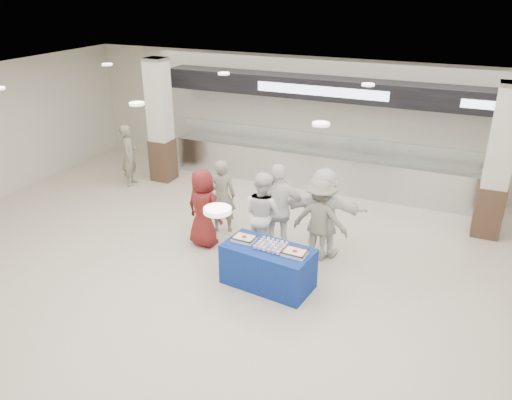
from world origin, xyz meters
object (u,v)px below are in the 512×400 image
at_px(sheet_cake_left, 244,238).
at_px(sheet_cake_right, 295,252).
at_px(civilian_maroon, 203,208).
at_px(soldier_bg, 130,155).
at_px(soldier_b, 320,219).
at_px(chef_tall, 263,214).
at_px(display_table, 268,266).
at_px(chef_short, 279,210).
at_px(cupcake_tray, 271,246).
at_px(soldier_a, 222,196).
at_px(civilian_white, 323,212).

distance_m(sheet_cake_left, sheet_cake_right, 0.99).
distance_m(sheet_cake_left, civilian_maroon, 1.48).
xyz_separation_m(sheet_cake_left, soldier_bg, (-4.60, 2.87, 0.01)).
bearing_deg(soldier_b, chef_tall, 15.47).
relative_size(display_table, chef_short, 0.84).
distance_m(display_table, cupcake_tray, 0.41).
height_order(sheet_cake_left, soldier_a, soldier_a).
height_order(sheet_cake_left, soldier_b, soldier_b).
bearing_deg(sheet_cake_right, display_table, 175.10).
height_order(display_table, chef_short, chef_short).
height_order(cupcake_tray, soldier_b, soldier_b).
bearing_deg(sheet_cake_right, soldier_bg, 151.78).
bearing_deg(chef_tall, display_table, 140.57).
bearing_deg(soldier_b, civilian_maroon, 10.79).
bearing_deg(civilian_white, civilian_maroon, 3.58).
xyz_separation_m(soldier_a, chef_tall, (1.17, -0.55, 0.05)).
height_order(cupcake_tray, soldier_a, soldier_a).
distance_m(cupcake_tray, soldier_bg, 5.90).
xyz_separation_m(display_table, soldier_bg, (-5.08, 2.95, 0.43)).
bearing_deg(chef_short, soldier_b, 165.83).
bearing_deg(display_table, soldier_bg, 157.14).
relative_size(cupcake_tray, chef_short, 0.25).
bearing_deg(civilian_white, chef_short, 8.70).
height_order(soldier_a, chef_short, chef_short).
bearing_deg(display_table, chef_tall, 124.72).
height_order(civilian_maroon, civilian_white, civilian_white).
relative_size(display_table, sheet_cake_right, 3.79).
relative_size(cupcake_tray, civilian_white, 0.26).
xyz_separation_m(civilian_maroon, soldier_bg, (-3.34, 2.09, 0.00)).
height_order(soldier_b, civilian_white, civilian_white).
xyz_separation_m(chef_tall, soldier_b, (1.05, 0.29, -0.02)).
height_order(civilian_maroon, soldier_a, civilian_maroon).
bearing_deg(chef_tall, civilian_maroon, 29.50).
distance_m(civilian_maroon, soldier_a, 0.69).
height_order(cupcake_tray, chef_short, chef_short).
bearing_deg(civilian_maroon, soldier_bg, -21.04).
relative_size(sheet_cake_right, chef_tall, 0.24).
relative_size(soldier_b, soldier_bg, 1.03).
xyz_separation_m(sheet_cake_left, sheet_cake_right, (0.98, -0.12, 0.00)).
xyz_separation_m(civilian_maroon, soldier_b, (2.28, 0.42, 0.02)).
height_order(sheet_cake_right, soldier_a, soldier_a).
relative_size(sheet_cake_right, civilian_maroon, 0.25).
relative_size(cupcake_tray, chef_tall, 0.27).
height_order(chef_short, civilian_white, chef_short).
distance_m(sheet_cake_right, civilian_maroon, 2.42).
distance_m(display_table, chef_tall, 1.22).
relative_size(civilian_maroon, soldier_bg, 1.00).
relative_size(chef_short, civilian_white, 1.03).
distance_m(civilian_maroon, chef_short, 1.52).
bearing_deg(sheet_cake_left, civilian_maroon, 148.03).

